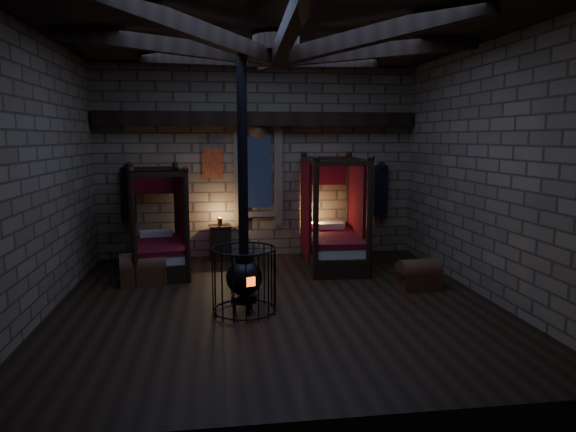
{
  "coord_description": "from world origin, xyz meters",
  "views": [
    {
      "loc": [
        -0.93,
        -7.93,
        2.65
      ],
      "look_at": [
        0.27,
        0.6,
        1.33
      ],
      "focal_mm": 32.0,
      "sensor_mm": 36.0,
      "label": 1
    }
  ],
  "objects": [
    {
      "name": "bed_left",
      "position": [
        -2.11,
        2.33,
        0.51
      ],
      "size": [
        1.35,
        2.1,
        2.05
      ],
      "rotation": [
        0.0,
        0.0,
        0.17
      ],
      "color": "black",
      "rests_on": "ground"
    },
    {
      "name": "trunk_left",
      "position": [
        -2.29,
        1.47,
        0.26
      ],
      "size": [
        0.87,
        0.62,
        0.59
      ],
      "rotation": [
        0.0,
        0.0,
        0.15
      ],
      "color": "#552D1A",
      "rests_on": "ground"
    },
    {
      "name": "trunk_right",
      "position": [
        2.6,
        0.5,
        0.24
      ],
      "size": [
        0.77,
        0.53,
        0.53
      ],
      "rotation": [
        0.0,
        0.0,
        0.1
      ],
      "color": "#552D1A",
      "rests_on": "ground"
    },
    {
      "name": "stove",
      "position": [
        -0.54,
        -0.34,
        0.61
      ],
      "size": [
        0.98,
        0.98,
        4.05
      ],
      "rotation": [
        0.0,
        0.0,
        0.31
      ],
      "color": "black",
      "rests_on": "ground"
    },
    {
      "name": "nightstand_left",
      "position": [
        -0.87,
        3.14,
        0.39
      ],
      "size": [
        0.51,
        0.49,
        0.93
      ],
      "rotation": [
        0.0,
        0.0,
        0.08
      ],
      "color": "black",
      "rests_on": "ground"
    },
    {
      "name": "nightstand_right",
      "position": [
        1.2,
        3.09,
        0.35
      ],
      "size": [
        0.5,
        0.49,
        0.75
      ],
      "rotation": [
        0.0,
        0.0,
        0.21
      ],
      "color": "black",
      "rests_on": "ground"
    },
    {
      "name": "room",
      "position": [
        -0.0,
        0.09,
        3.74
      ],
      "size": [
        7.02,
        7.02,
        4.29
      ],
      "color": "black",
      "rests_on": "ground"
    },
    {
      "name": "bed_right",
      "position": [
        1.45,
        2.35,
        0.55
      ],
      "size": [
        1.25,
        2.2,
        2.24
      ],
      "rotation": [
        0.0,
        0.0,
        -0.06
      ],
      "color": "black",
      "rests_on": "ground"
    }
  ]
}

